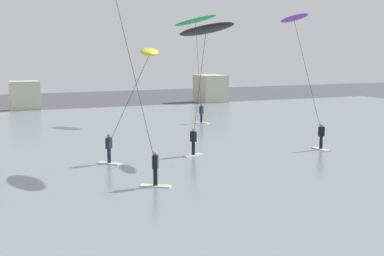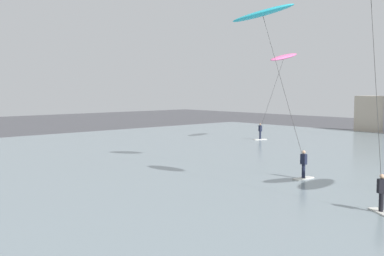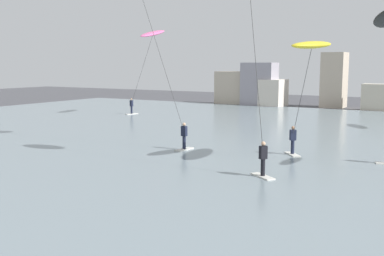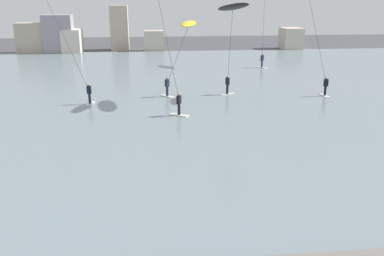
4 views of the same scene
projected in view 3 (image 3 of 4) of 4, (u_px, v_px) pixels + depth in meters
The scene contains 4 objects.
water_bay at pixel (326, 150), 28.03m from camera, with size 84.00×52.00×0.10m, color gray.
far_shore_buildings at pixel (322, 89), 54.99m from camera, with size 42.96×5.57×6.67m.
kitesurfer_yellow at pixel (309, 57), 22.99m from camera, with size 3.14×4.49×6.36m.
kitesurfer_pink at pixel (151, 39), 45.04m from camera, with size 4.01×3.67×8.72m.
Camera 3 is at (7.07, 2.41, 5.19)m, focal length 42.96 mm.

